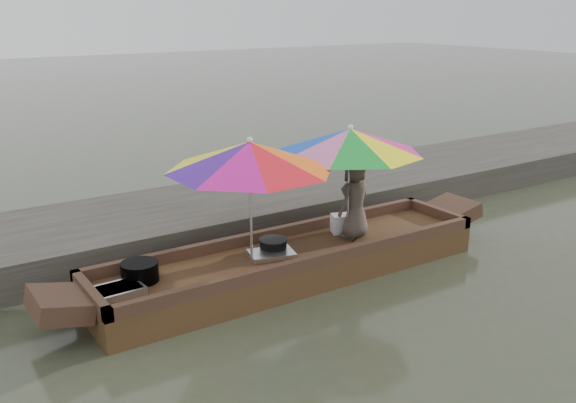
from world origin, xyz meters
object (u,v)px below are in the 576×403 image
umbrella_bow (251,202)px  tray_crayfish (117,291)px  vendor (355,199)px  umbrella_stern (349,183)px  tray_scallop (271,254)px  cooking_pot (140,272)px  charcoal_grill (273,246)px  boat_hull (292,265)px  supply_bag (342,224)px

umbrella_bow → tray_crayfish: bearing=-179.7°
vendor → umbrella_stern: size_ratio=0.58×
tray_scallop → vendor: (1.29, -0.03, 0.52)m
cooking_pot → charcoal_grill: cooking_pot is taller
tray_crayfish → umbrella_bow: bearing=0.3°
tray_crayfish → vendor: 3.33m
charcoal_grill → umbrella_stern: umbrella_stern is taller
vendor → umbrella_stern: 0.26m
boat_hull → tray_crayfish: size_ratio=9.44×
tray_scallop → umbrella_bow: umbrella_bow is taller
boat_hull → vendor: (1.00, 0.00, 0.72)m
charcoal_grill → cooking_pot: bearing=177.7°
vendor → umbrella_stern: (-0.11, -0.00, 0.23)m
tray_crayfish → umbrella_bow: size_ratio=0.28×
boat_hull → tray_scallop: 0.36m
boat_hull → cooking_pot: bearing=173.7°
tray_scallop → supply_bag: (1.27, 0.21, 0.10)m
boat_hull → supply_bag: size_ratio=18.69×
tray_scallop → charcoal_grill: charcoal_grill is taller
cooking_pot → tray_scallop: cooking_pot is taller
cooking_pot → tray_crayfish: 0.42m
tray_crayfish → tray_scallop: bearing=1.2°
boat_hull → tray_crayfish: (-2.29, -0.01, 0.22)m
tray_scallop → vendor: bearing=-1.5°
tray_scallop → tray_crayfish: bearing=-178.8°
umbrella_stern → vendor: bearing=0.3°
charcoal_grill → supply_bag: 1.18m
supply_bag → vendor: bearing=-84.8°
charcoal_grill → vendor: vendor is taller
boat_hull → umbrella_stern: umbrella_stern is taller
cooking_pot → supply_bag: supply_bag is taller
charcoal_grill → vendor: (1.20, -0.14, 0.47)m
tray_crayfish → supply_bag: size_ratio=1.98×
vendor → umbrella_bow: size_ratio=0.54×
cooking_pot → charcoal_grill: size_ratio=1.25×
tray_scallop → supply_bag: bearing=9.2°
boat_hull → vendor: vendor is taller
umbrella_stern → charcoal_grill: bearing=172.5°
cooking_pot → vendor: bearing=-4.1°
supply_bag → umbrella_stern: (-0.09, -0.24, 0.65)m
umbrella_stern → supply_bag: bearing=68.9°
tray_crayfish → cooking_pot: bearing=32.6°
boat_hull → supply_bag: 1.05m
tray_scallop → vendor: 1.39m
vendor → tray_crayfish: bearing=-15.1°
boat_hull → supply_bag: supply_bag is taller
supply_bag → cooking_pot: bearing=-179.5°
vendor → umbrella_bow: 1.61m
tray_scallop → umbrella_stern: bearing=-1.6°
boat_hull → umbrella_stern: size_ratio=2.75×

